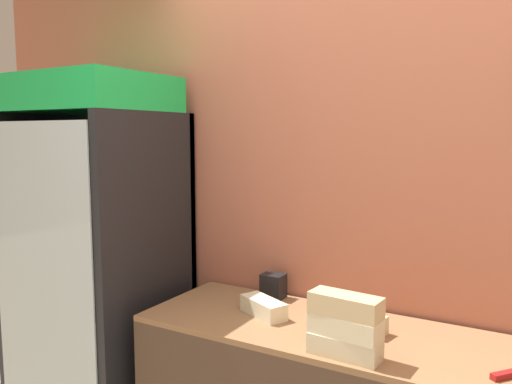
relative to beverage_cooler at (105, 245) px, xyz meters
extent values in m
cube|color=#B7664C|center=(1.48, 0.34, 0.27)|extent=(5.20, 0.06, 2.70)
cube|color=#8E6642|center=(1.48, 0.00, -0.22)|extent=(1.99, 0.59, 0.02)
cube|color=black|center=(0.00, 0.27, -0.19)|extent=(0.79, 0.04, 1.79)
cube|color=black|center=(-0.37, -0.05, -0.19)|extent=(0.05, 0.68, 1.79)
cube|color=black|center=(0.37, -0.05, -0.19)|extent=(0.05, 0.68, 1.79)
cube|color=white|center=(0.00, 0.25, -0.19)|extent=(0.69, 0.02, 1.69)
cube|color=silver|center=(0.00, -0.39, -0.19)|extent=(0.69, 0.01, 1.69)
cube|color=green|center=(0.00, -0.08, 0.80)|extent=(0.79, 0.61, 0.18)
cube|color=silver|center=(0.00, -0.07, -0.58)|extent=(0.67, 0.56, 0.01)
cube|color=silver|center=(0.00, -0.07, -0.18)|extent=(0.67, 0.56, 0.01)
cube|color=silver|center=(0.00, -0.07, 0.23)|extent=(0.67, 0.56, 0.01)
cylinder|color=#2D6B38|center=(0.12, -0.31, -0.51)|extent=(0.06, 0.06, 0.12)
cylinder|color=#2D6B38|center=(0.12, -0.31, -0.42)|extent=(0.02, 0.02, 0.05)
cylinder|color=orange|center=(0.15, -0.30, -0.08)|extent=(0.07, 0.07, 0.18)
cylinder|color=orange|center=(0.15, -0.30, 0.04)|extent=(0.03, 0.03, 0.08)
cylinder|color=#B2BCCC|center=(0.12, -0.30, 0.32)|extent=(0.07, 0.07, 0.18)
cylinder|color=#B2BCCC|center=(0.12, -0.30, 0.45)|extent=(0.03, 0.03, 0.08)
cylinder|color=#B2231E|center=(-0.17, -0.31, 0.32)|extent=(0.06, 0.06, 0.17)
cylinder|color=#B2231E|center=(-0.17, -0.31, 0.44)|extent=(0.03, 0.03, 0.07)
cylinder|color=#B2231E|center=(-0.17, -0.30, -0.50)|extent=(0.08, 0.08, 0.13)
cylinder|color=#B2231E|center=(-0.17, -0.30, -0.41)|extent=(0.03, 0.03, 0.06)
cylinder|color=orange|center=(-0.27, -0.31, -0.48)|extent=(0.06, 0.06, 0.18)
cylinder|color=orange|center=(-0.27, -0.31, -0.36)|extent=(0.02, 0.02, 0.08)
cube|color=beige|center=(1.45, -0.23, -0.17)|extent=(0.27, 0.12, 0.08)
cube|color=beige|center=(1.45, -0.23, -0.09)|extent=(0.27, 0.13, 0.08)
cube|color=tan|center=(1.45, -0.23, -0.01)|extent=(0.27, 0.13, 0.08)
cube|color=beige|center=(0.99, -0.01, -0.17)|extent=(0.26, 0.19, 0.07)
cube|color=beige|center=(1.40, 0.04, -0.17)|extent=(0.27, 0.14, 0.07)
cube|color=maroon|center=(1.97, -0.11, -0.19)|extent=(0.10, 0.11, 0.02)
cube|color=black|center=(0.92, 0.22, -0.14)|extent=(0.11, 0.09, 0.12)
camera|label=1|loc=(2.03, -1.88, 0.60)|focal=35.00mm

